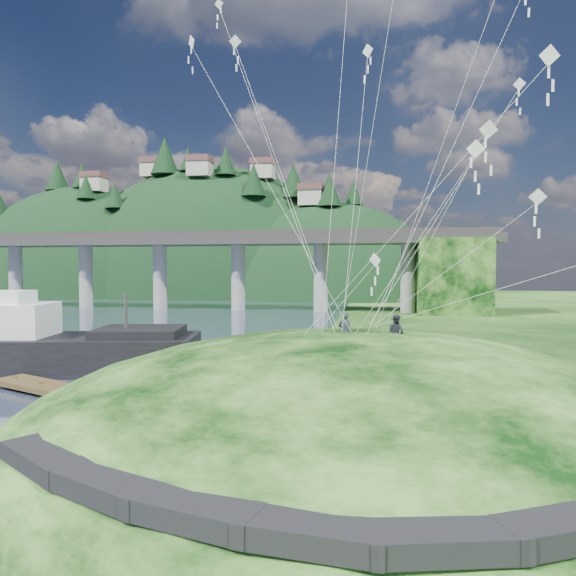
# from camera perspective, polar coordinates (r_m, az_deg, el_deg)

# --- Properties ---
(ground) EXTENTS (320.00, 320.00, 0.00)m
(ground) POSITION_cam_1_polar(r_m,az_deg,el_deg) (25.87, -11.52, -16.20)
(ground) COLOR black
(ground) RESTS_ON ground
(grass_hill) EXTENTS (36.00, 32.00, 13.00)m
(grass_hill) POSITION_cam_1_polar(r_m,az_deg,el_deg) (26.68, 7.43, -19.00)
(grass_hill) COLOR black
(grass_hill) RESTS_ON ground
(footpath) EXTENTS (22.29, 5.84, 0.83)m
(footpath) POSITION_cam_1_polar(r_m,az_deg,el_deg) (14.53, 3.14, -22.64)
(footpath) COLOR black
(footpath) RESTS_ON ground
(bridge) EXTENTS (160.00, 11.00, 15.00)m
(bridge) POSITION_cam_1_polar(r_m,az_deg,el_deg) (99.43, -11.11, 3.23)
(bridge) COLOR #2D2B2B
(bridge) RESTS_ON ground
(far_ridge) EXTENTS (153.00, 70.00, 94.50)m
(far_ridge) POSITION_cam_1_polar(r_m,az_deg,el_deg) (155.02, -10.10, -3.41)
(far_ridge) COLOR black
(far_ridge) RESTS_ON ground
(work_barge) EXTENTS (24.44, 10.80, 8.28)m
(work_barge) POSITION_cam_1_polar(r_m,az_deg,el_deg) (44.71, -26.06, -5.75)
(work_barge) COLOR black
(work_barge) RESTS_ON ground
(wooden_dock) EXTENTS (13.67, 7.21, 0.99)m
(wooden_dock) POSITION_cam_1_polar(r_m,az_deg,el_deg) (35.20, -23.08, -10.58)
(wooden_dock) COLOR #3C2E18
(wooden_dock) RESTS_ON ground
(kite_flyers) EXTENTS (3.45, 1.11, 1.91)m
(kite_flyers) POSITION_cam_1_polar(r_m,az_deg,el_deg) (25.82, 10.05, -2.84)
(kite_flyers) COLOR #272B34
(kite_flyers) RESTS_ON ground
(kite_swarm) EXTENTS (19.60, 14.92, 19.63)m
(kite_swarm) POSITION_cam_1_polar(r_m,az_deg,el_deg) (27.46, 15.53, 23.95)
(kite_swarm) COLOR silver
(kite_swarm) RESTS_ON ground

